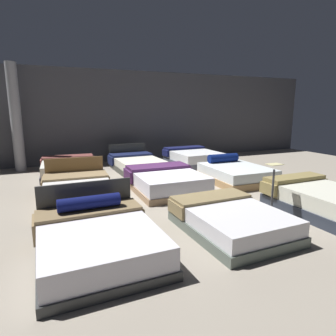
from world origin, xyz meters
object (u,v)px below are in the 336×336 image
Objects in this scene: bed_7 at (136,163)px; bed_8 at (193,158)px; bed_2 at (321,200)px; price_sign at (272,197)px; bed_4 at (166,181)px; bed_6 at (69,168)px; bed_1 at (230,220)px; bed_3 at (78,191)px; support_pillar at (16,118)px; bed_0 at (98,239)px; bed_5 at (236,173)px.

bed_7 is 2.20m from bed_8.
price_sign is (-1.10, 0.18, 0.14)m from bed_2.
price_sign reaches higher than bed_7.
bed_4 is 1.99× the size of price_sign.
bed_8 is at bearing 2.75° from bed_6.
bed_3 is (-2.19, 2.79, 0.01)m from bed_1.
bed_1 is at bearing -62.47° from support_pillar.
bed_0 is at bearing 176.92° from bed_1.
bed_0 is 7.12m from support_pillar.
bed_0 is 3.47m from bed_4.
bed_3 is 4.35m from bed_5.
bed_1 is at bearing -167.93° from price_sign.
bed_4 is at bearing -177.22° from bed_5.
bed_2 is 0.95× the size of bed_4.
bed_7 reaches higher than bed_6.
bed_0 is 0.93× the size of bed_7.
bed_4 is at bearing -49.19° from support_pillar.
price_sign is at bearing -103.81° from bed_8.
bed_1 is 0.99× the size of bed_5.
bed_1 is 3.54m from bed_3.
bed_2 is (4.42, -0.01, 0.02)m from bed_0.
bed_3 is at bearing 147.82° from bed_2.
bed_8 is (0.08, 2.72, 0.03)m from bed_5.
bed_6 is (0.06, 5.47, -0.01)m from bed_0.
bed_2 is 1.90× the size of price_sign.
bed_3 is 1.09× the size of bed_8.
bed_2 is at bearing -9.43° from price_sign.
bed_8 is (2.26, 2.78, 0.01)m from bed_4.
bed_4 is at bearing -92.78° from bed_7.
bed_1 is 7.92m from support_pillar.
bed_0 reaches higher than bed_1.
bed_0 is at bearing -130.92° from bed_8.
bed_8 is (0.03, 5.48, -0.00)m from bed_2.
bed_8 is 1.97× the size of price_sign.
bed_6 is at bearing 178.22° from bed_7.
bed_6 reaches higher than bed_1.
bed_7 is 0.63× the size of support_pillar.
support_pillar is at bearing 116.24° from bed_1.
price_sign is at bearing -54.76° from support_pillar.
bed_2 is at bearing -87.75° from bed_5.
bed_6 is (-2.13, 2.78, -0.01)m from bed_4.
bed_4 is 3.50m from bed_6.
bed_1 is at bearing -126.26° from bed_5.
bed_1 is 5.94m from bed_6.
bed_0 reaches higher than bed_6.
bed_5 is (4.35, 0.03, 0.01)m from bed_3.
bed_3 is at bearing 142.30° from price_sign.
bed_0 reaches higher than bed_3.
support_pillar is (-4.70, 6.65, 1.35)m from price_sign.
bed_7 is at bearing 101.45° from price_sign.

